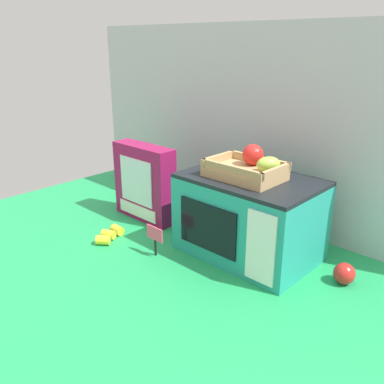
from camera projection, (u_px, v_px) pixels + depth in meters
name	position (u px, v px, depth m)	size (l,w,h in m)	color
ground_plane	(195.00, 235.00, 1.47)	(1.70, 1.70, 0.00)	#219E54
display_back_panel	(246.00, 124.00, 1.54)	(1.61, 0.03, 0.71)	#B7BABF
toy_microwave	(249.00, 217.00, 1.30)	(0.41, 0.28, 0.26)	teal
food_groups_crate	(249.00, 168.00, 1.25)	(0.22, 0.15, 0.09)	tan
cookie_set_box	(144.00, 183.00, 1.57)	(0.27, 0.08, 0.29)	#99144C
price_sign	(155.00, 237.00, 1.31)	(0.07, 0.01, 0.10)	black
loose_toy_banana	(110.00, 235.00, 1.43)	(0.08, 0.13, 0.03)	yellow
loose_toy_apple	(344.00, 274.00, 1.17)	(0.06, 0.06, 0.06)	red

